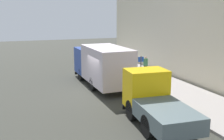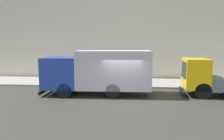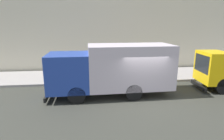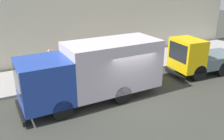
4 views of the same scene
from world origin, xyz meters
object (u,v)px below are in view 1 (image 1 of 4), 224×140
Objects in this scene: pedestrian_walking at (145,65)px; street_sign_post at (141,68)px; large_utility_truck at (102,64)px; small_flatbed_truck at (154,101)px.

pedestrian_walking is 0.75× the size of street_sign_post.
large_utility_truck is 1.48× the size of small_flatbed_truck.
street_sign_post is (-1.93, -2.92, 0.46)m from pedestrian_walking.
street_sign_post reaches higher than pedestrian_walking.
small_flatbed_truck is at bearing -110.83° from street_sign_post.
large_utility_truck reaches higher than street_sign_post.
large_utility_truck reaches higher than small_flatbed_truck.
large_utility_truck is 4.61m from pedestrian_walking.
pedestrian_walking is at bearing 14.86° from large_utility_truck.
large_utility_truck is 3.32× the size of street_sign_post.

